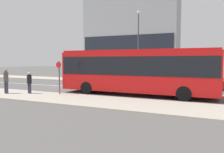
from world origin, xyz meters
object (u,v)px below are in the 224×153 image
at_px(pedestrian_down_pavement, 29,81).
at_px(street_lamp, 138,40).
at_px(parked_car_0, 202,82).
at_px(bus_stop_sign, 59,75).
at_px(city_bus, 136,69).
at_px(pedestrian_near_stop, 6,80).

distance_m(pedestrian_down_pavement, street_lamp, 12.90).
relative_size(parked_car_0, bus_stop_sign, 1.80).
relative_size(pedestrian_down_pavement, street_lamp, 0.20).
relative_size(pedestrian_down_pavement, bus_stop_sign, 0.66).
bearing_deg(city_bus, pedestrian_near_stop, -156.29).
bearing_deg(street_lamp, pedestrian_down_pavement, -113.35).
xyz_separation_m(city_bus, parked_car_0, (4.42, 5.92, -1.29)).
distance_m(parked_car_0, pedestrian_down_pavement, 14.82).
relative_size(city_bus, street_lamp, 1.46).
height_order(city_bus, pedestrian_down_pavement, city_bus).
bearing_deg(parked_car_0, street_lamp, 162.56).
relative_size(parked_car_0, pedestrian_down_pavement, 2.72).
distance_m(parked_car_0, street_lamp, 8.22).
relative_size(parked_car_0, pedestrian_near_stop, 2.38).
relative_size(bus_stop_sign, street_lamp, 0.30).
bearing_deg(street_lamp, parked_car_0, -17.44).
bearing_deg(parked_car_0, city_bus, -126.73).
xyz_separation_m(pedestrian_near_stop, street_lamp, (6.43, 12.05, 3.69)).
relative_size(city_bus, pedestrian_near_stop, 6.35).
height_order(pedestrian_down_pavement, street_lamp, street_lamp).
height_order(parked_car_0, street_lamp, street_lamp).
height_order(parked_car_0, pedestrian_down_pavement, pedestrian_down_pavement).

